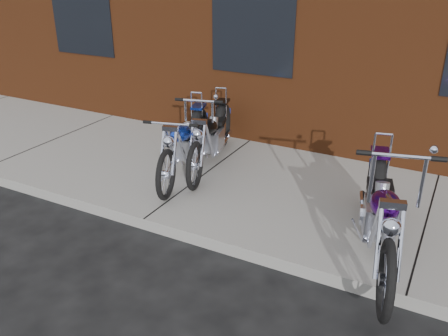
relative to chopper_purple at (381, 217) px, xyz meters
The scene contains 5 objects.
ground 2.73m from the chopper_purple, 167.98° to the right, with size 120.00×120.00×0.00m, color black.
sidewalk 2.82m from the chopper_purple, 160.01° to the left, with size 22.00×3.00×0.15m, color gray.
chopper_purple is the anchor object (origin of this frame).
chopper_blue 3.02m from the chopper_purple, 163.24° to the left, with size 0.81×2.25×1.00m.
chopper_third 2.99m from the chopper_purple, 154.65° to the left, with size 0.79×2.26×1.17m.
Camera 1 is at (3.16, -3.90, 3.02)m, focal length 38.00 mm.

